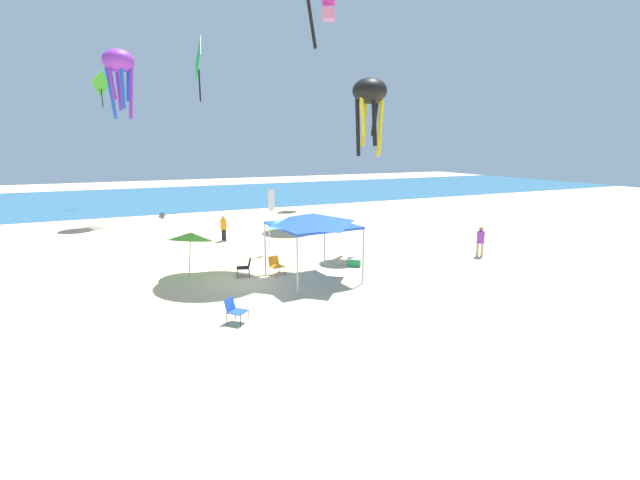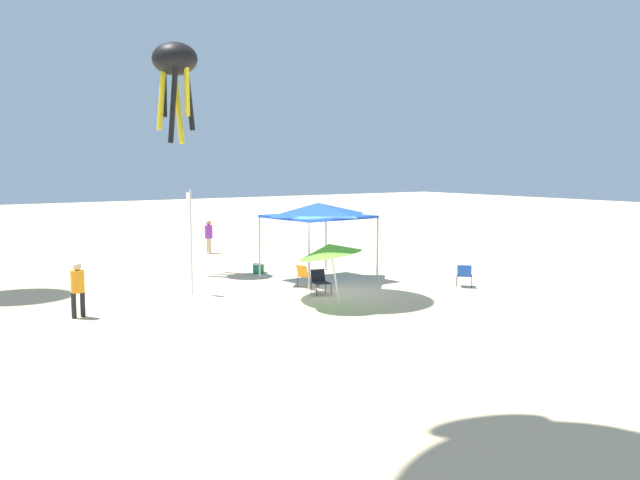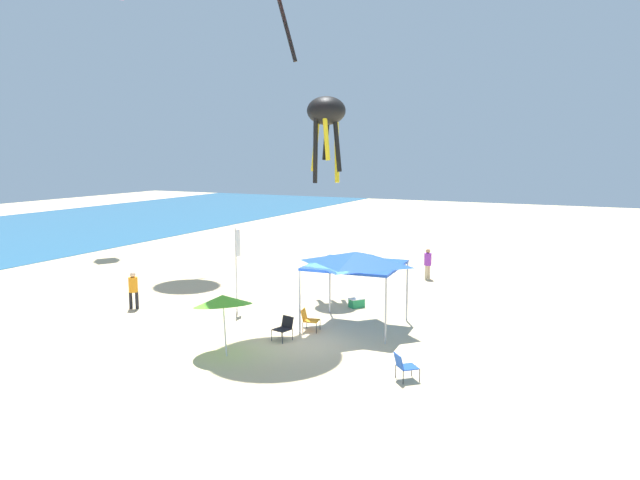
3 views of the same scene
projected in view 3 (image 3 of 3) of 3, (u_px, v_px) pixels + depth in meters
The scene contains 11 objects.
ground at pixel (313, 340), 21.26m from camera, with size 120.00×120.00×0.10m, color #D6BC8C.
canopy_tent at pixel (356, 259), 22.26m from camera, with size 3.36×3.52×2.91m.
beach_umbrella at pixel (223, 300), 19.45m from camera, with size 2.00×1.97×2.21m.
folding_chair_left_of_tent at pixel (404, 365), 17.29m from camera, with size 0.80×0.81×0.82m.
folding_chair_facing_ocean at pixel (284, 327), 21.05m from camera, with size 0.73×0.65×0.82m.
folding_chair_right_of_tent at pixel (308, 318), 22.08m from camera, with size 0.63×0.71×0.82m.
cooler_box at pixel (357, 303), 25.45m from camera, with size 0.74×0.70×0.40m.
banner_flag at pixel (237, 261), 24.50m from camera, with size 0.36×0.06×3.53m.
person_kite_handler at pixel (133, 287), 25.12m from camera, with size 0.38×0.42×1.60m.
person_far_stroller at pixel (428, 261), 30.96m from camera, with size 0.42×0.38×1.61m.
kite_octopus_black at pixel (326, 115), 27.25m from camera, with size 1.78×1.78×3.96m.
Camera 3 is at (-18.32, -9.19, 6.64)m, focal length 33.39 mm.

